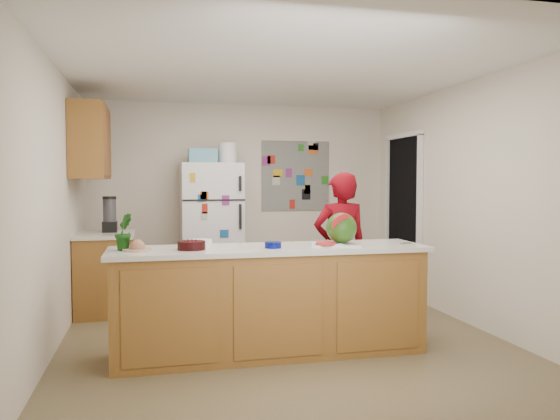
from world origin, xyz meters
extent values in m
cube|color=brown|center=(0.00, 0.00, -0.01)|extent=(4.00, 4.50, 0.02)
cube|color=beige|center=(0.00, 2.26, 1.25)|extent=(4.00, 0.02, 2.50)
cube|color=beige|center=(-2.01, 0.00, 1.25)|extent=(0.02, 4.50, 2.50)
cube|color=beige|center=(2.01, 0.00, 1.25)|extent=(0.02, 4.50, 2.50)
cube|color=white|center=(0.00, 0.00, 2.51)|extent=(4.00, 4.50, 0.02)
cube|color=black|center=(1.99, 1.45, 1.02)|extent=(0.03, 0.85, 2.04)
cube|color=brown|center=(-0.20, -0.50, 0.44)|extent=(2.60, 0.62, 0.88)
cube|color=silver|center=(-0.20, -0.50, 0.90)|extent=(2.68, 0.70, 0.04)
cube|color=brown|center=(-1.69, 1.35, 0.43)|extent=(0.60, 0.80, 0.86)
cube|color=silver|center=(-1.69, 1.35, 0.88)|extent=(0.64, 0.84, 0.04)
cube|color=brown|center=(-1.82, 1.30, 1.90)|extent=(0.35, 1.00, 0.80)
cube|color=silver|center=(-0.45, 1.88, 0.85)|extent=(0.75, 0.70, 1.70)
cube|color=#5999B2|center=(-0.55, 1.88, 1.79)|extent=(0.35, 0.28, 0.18)
cube|color=slate|center=(0.75, 2.24, 1.55)|extent=(0.95, 0.01, 0.95)
imported|color=#66050D|center=(0.70, 0.26, 0.78)|extent=(0.58, 0.39, 1.57)
cylinder|color=black|center=(-1.64, 1.43, 1.09)|extent=(0.14, 0.14, 0.38)
cube|color=white|center=(0.38, -0.52, 0.93)|extent=(0.48, 0.41, 0.01)
sphere|color=#2D5C13|center=(0.44, -0.50, 1.07)|extent=(0.27, 0.27, 0.27)
cylinder|color=red|center=(0.27, -0.57, 0.94)|extent=(0.18, 0.18, 0.02)
cylinder|color=black|center=(-0.86, -0.55, 0.96)|extent=(0.27, 0.27, 0.07)
cylinder|color=white|center=(-0.78, -0.36, 0.95)|extent=(0.25, 0.25, 0.06)
cylinder|color=#040B61|center=(-0.20, -0.59, 0.95)|extent=(0.18, 0.18, 0.05)
cylinder|color=beige|center=(-1.29, -0.52, 0.93)|extent=(0.30, 0.30, 0.02)
cube|color=white|center=(0.33, -0.56, 0.93)|extent=(0.18, 0.17, 0.02)
cube|color=gray|center=(1.00, -0.59, 0.93)|extent=(0.11, 0.08, 0.01)
imported|color=#11420D|center=(-1.40, -0.45, 1.07)|extent=(0.14, 0.17, 0.30)
camera|label=1|loc=(-1.17, -4.99, 1.47)|focal=35.00mm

